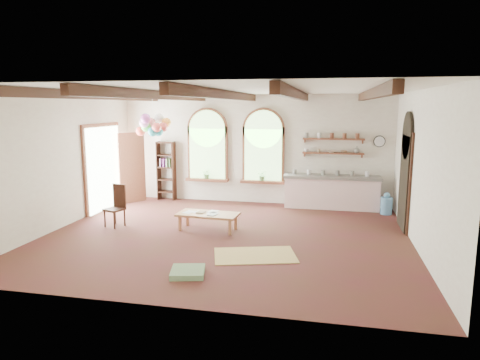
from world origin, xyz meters
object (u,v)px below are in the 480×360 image
(coffee_table, at_px, (208,215))
(side_chair, at_px, (115,214))
(kitchen_counter, at_px, (331,192))
(balloon_cluster, at_px, (153,125))

(coffee_table, relative_size, side_chair, 1.44)
(kitchen_counter, relative_size, coffee_table, 1.84)
(kitchen_counter, xyz_separation_m, balloon_cluster, (-4.94, -0.90, 1.86))
(coffee_table, bearing_deg, side_chair, -176.53)
(kitchen_counter, height_order, side_chair, side_chair)
(balloon_cluster, bearing_deg, kitchen_counter, 10.27)
(kitchen_counter, height_order, balloon_cluster, balloon_cluster)
(side_chair, bearing_deg, kitchen_counter, 30.32)
(kitchen_counter, distance_m, balloon_cluster, 5.36)
(coffee_table, height_order, side_chair, side_chair)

